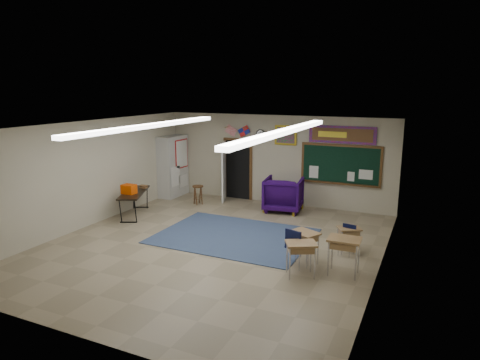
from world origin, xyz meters
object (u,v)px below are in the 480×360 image
at_px(wingback_armchair, 283,194).
at_px(wooden_stool, 198,195).
at_px(student_desk_front_left, 304,246).
at_px(student_desk_front_right, 349,239).
at_px(folding_table, 134,202).

relative_size(wingback_armchair, wooden_stool, 1.84).
bearing_deg(student_desk_front_left, student_desk_front_right, 78.93).
distance_m(wingback_armchair, folding_table, 4.71).
height_order(student_desk_front_right, wooden_stool, wooden_stool).
xyz_separation_m(folding_table, wooden_stool, (1.16, 1.92, -0.07)).
bearing_deg(folding_table, wooden_stool, 34.11).
relative_size(wingback_armchair, student_desk_front_left, 1.58).
xyz_separation_m(student_desk_front_left, wooden_stool, (-4.69, 3.31, -0.08)).
height_order(student_desk_front_right, folding_table, folding_table).
bearing_deg(wooden_stool, student_desk_front_right, -22.35).
height_order(student_desk_front_left, folding_table, folding_table).
bearing_deg(wooden_stool, folding_table, -121.21).
distance_m(wingback_armchair, wooden_stool, 2.93).
relative_size(student_desk_front_right, folding_table, 0.34).
xyz_separation_m(wingback_armchair, student_desk_front_left, (1.80, -3.80, -0.13)).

